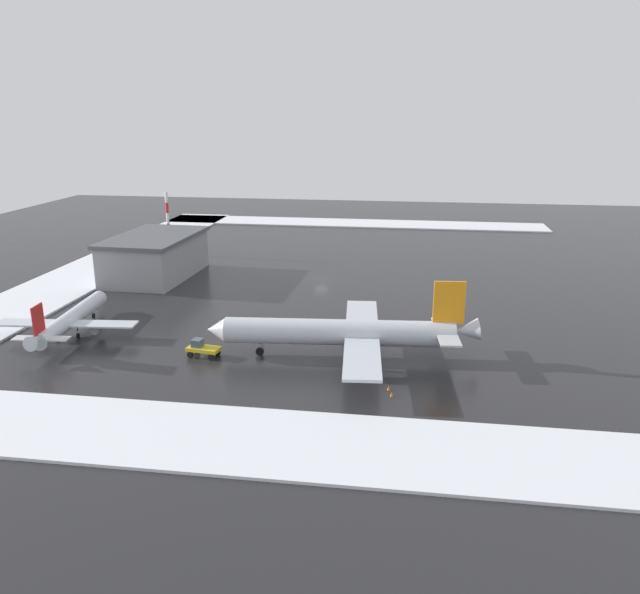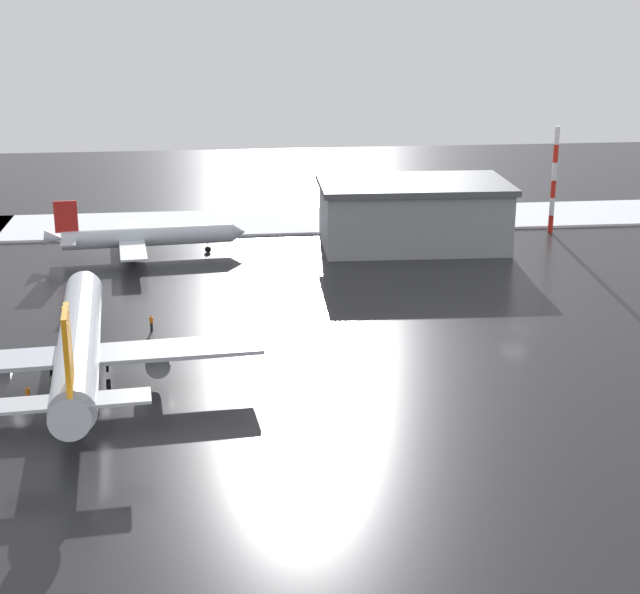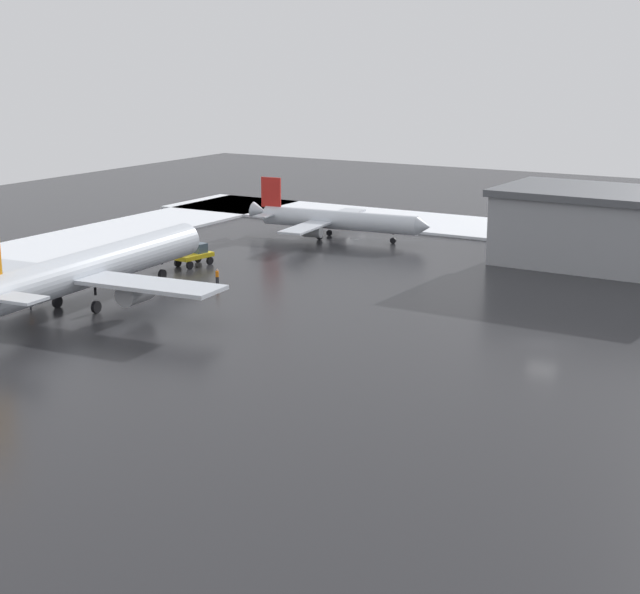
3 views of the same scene
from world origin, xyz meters
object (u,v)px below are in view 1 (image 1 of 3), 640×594
(airplane_far_rear, at_px, (346,332))
(traffic_cone_near_nose, at_px, (389,388))
(airplane_distant_tail, at_px, (71,319))
(ground_crew_beside_wing, at_px, (262,333))
(traffic_cone_mid_line, at_px, (392,394))
(ground_crew_mid_apron, at_px, (374,363))
(pushback_tug, at_px, (202,348))
(antenna_mast, at_px, (168,223))
(cargo_hangar, at_px, (155,256))

(airplane_far_rear, xyz_separation_m, traffic_cone_near_nose, (9.93, 6.45, -3.45))
(airplane_far_rear, bearing_deg, airplane_distant_tail, -8.99)
(ground_crew_beside_wing, height_order, traffic_cone_mid_line, ground_crew_beside_wing)
(ground_crew_beside_wing, distance_m, ground_crew_mid_apron, 19.83)
(airplane_distant_tail, height_order, pushback_tug, airplane_distant_tail)
(airplane_far_rear, bearing_deg, ground_crew_beside_wing, -27.10)
(ground_crew_mid_apron, xyz_separation_m, traffic_cone_mid_line, (7.80, 2.66, -0.70))
(pushback_tug, relative_size, traffic_cone_mid_line, 8.86)
(ground_crew_beside_wing, bearing_deg, airplane_far_rear, 96.73)
(traffic_cone_near_nose, bearing_deg, ground_crew_mid_apron, -159.81)
(airplane_far_rear, bearing_deg, traffic_cone_mid_line, 115.71)
(airplane_far_rear, distance_m, traffic_cone_mid_line, 13.99)
(airplane_distant_tail, bearing_deg, pushback_tug, -109.53)
(traffic_cone_mid_line, bearing_deg, antenna_mast, -141.91)
(airplane_far_rear, height_order, cargo_hangar, airplane_far_rear)
(antenna_mast, bearing_deg, traffic_cone_mid_line, 38.09)
(antenna_mast, height_order, traffic_cone_mid_line, antenna_mast)
(airplane_distant_tail, relative_size, ground_crew_beside_wing, 15.13)
(ground_crew_beside_wing, relative_size, ground_crew_mid_apron, 1.00)
(ground_crew_beside_wing, bearing_deg, ground_crew_mid_apron, 90.97)
(pushback_tug, height_order, traffic_cone_mid_line, pushback_tug)
(airplane_far_rear, height_order, traffic_cone_near_nose, airplane_far_rear)
(traffic_cone_mid_line, bearing_deg, ground_crew_mid_apron, -161.19)
(pushback_tug, xyz_separation_m, ground_crew_beside_wing, (-8.02, 6.68, -0.31))
(airplane_distant_tail, distance_m, traffic_cone_mid_line, 51.89)
(airplane_far_rear, relative_size, antenna_mast, 2.53)
(airplane_far_rear, relative_size, ground_crew_beside_wing, 22.20)
(ground_crew_beside_wing, distance_m, traffic_cone_near_nose, 25.02)
(cargo_hangar, relative_size, traffic_cone_mid_line, 46.44)
(airplane_distant_tail, bearing_deg, ground_crew_beside_wing, -91.03)
(traffic_cone_mid_line, bearing_deg, traffic_cone_near_nose, -166.12)
(pushback_tug, relative_size, ground_crew_mid_apron, 2.85)
(airplane_distant_tail, xyz_separation_m, traffic_cone_mid_line, (14.81, 49.68, -2.26))
(traffic_cone_near_nose, bearing_deg, airplane_far_rear, -146.98)
(ground_crew_beside_wing, distance_m, traffic_cone_mid_line, 26.46)
(ground_crew_beside_wing, bearing_deg, cargo_hangar, -108.39)
(ground_crew_mid_apron, relative_size, cargo_hangar, 0.07)
(pushback_tug, relative_size, antenna_mast, 0.32)
(ground_crew_mid_apron, distance_m, antenna_mast, 83.37)
(airplane_far_rear, distance_m, antenna_mast, 77.52)
(traffic_cone_near_nose, bearing_deg, antenna_mast, -141.43)
(traffic_cone_near_nose, xyz_separation_m, traffic_cone_mid_line, (1.75, 0.43, 0.00))
(cargo_hangar, bearing_deg, ground_crew_mid_apron, 50.60)
(pushback_tug, xyz_separation_m, ground_crew_mid_apron, (1.31, 24.19, -0.31))
(ground_crew_beside_wing, height_order, ground_crew_mid_apron, same)
(antenna_mast, xyz_separation_m, traffic_cone_near_nose, (69.75, 55.61, -7.23))
(traffic_cone_mid_line, bearing_deg, ground_crew_beside_wing, -130.34)
(pushback_tug, bearing_deg, traffic_cone_mid_line, 169.79)
(ground_crew_beside_wing, bearing_deg, traffic_cone_near_nose, 81.09)
(airplane_distant_tail, bearing_deg, traffic_cone_near_nose, -110.36)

